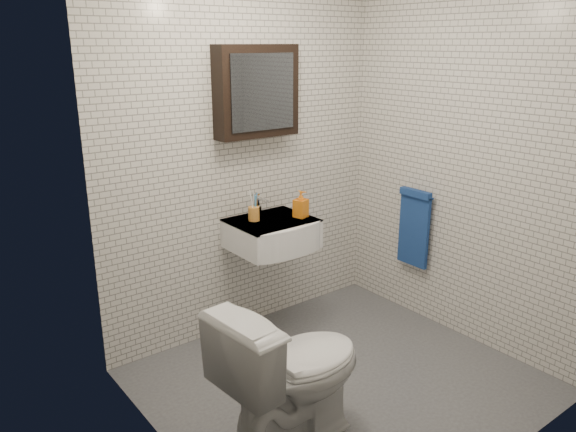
% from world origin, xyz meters
% --- Properties ---
extents(ground, '(2.20, 2.00, 0.01)m').
position_xyz_m(ground, '(0.00, 0.00, 0.01)').
color(ground, '#46484D').
rests_on(ground, ground).
extents(room_shell, '(2.22, 2.02, 2.51)m').
position_xyz_m(room_shell, '(0.00, 0.00, 1.47)').
color(room_shell, silver).
rests_on(room_shell, ground).
extents(washbasin, '(0.55, 0.50, 0.20)m').
position_xyz_m(washbasin, '(0.05, 0.73, 0.76)').
color(washbasin, white).
rests_on(washbasin, room_shell).
extents(faucet, '(0.06, 0.20, 0.15)m').
position_xyz_m(faucet, '(0.05, 0.93, 0.92)').
color(faucet, silver).
rests_on(faucet, washbasin).
extents(mirror_cabinet, '(0.60, 0.15, 0.60)m').
position_xyz_m(mirror_cabinet, '(0.05, 0.93, 1.70)').
color(mirror_cabinet, black).
rests_on(mirror_cabinet, room_shell).
extents(towel_rail, '(0.09, 0.30, 0.58)m').
position_xyz_m(towel_rail, '(1.04, 0.35, 0.72)').
color(towel_rail, silver).
rests_on(towel_rail, room_shell).
extents(toothbrush_cup, '(0.08, 0.08, 0.21)m').
position_xyz_m(toothbrush_cup, '(-0.05, 0.83, 0.90)').
color(toothbrush_cup, '#CD8733').
rests_on(toothbrush_cup, washbasin).
extents(soap_bottle, '(0.11, 0.11, 0.19)m').
position_xyz_m(soap_bottle, '(0.25, 0.70, 0.94)').
color(soap_bottle, orange).
rests_on(soap_bottle, washbasin).
extents(toilet, '(0.84, 0.52, 0.82)m').
position_xyz_m(toilet, '(-0.56, -0.24, 0.41)').
color(toilet, white).
rests_on(toilet, ground).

